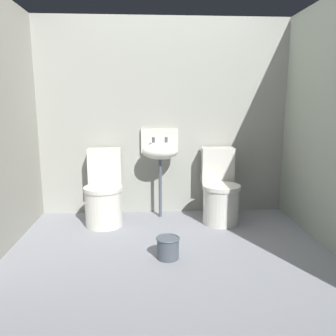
{
  "coord_description": "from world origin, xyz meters",
  "views": [
    {
      "loc": [
        -0.18,
        -2.67,
        1.28
      ],
      "look_at": [
        0.0,
        0.3,
        0.7
      ],
      "focal_mm": 36.11,
      "sensor_mm": 36.0,
      "label": 1
    }
  ],
  "objects_px": {
    "toilet_left": "(104,194)",
    "toilet_right": "(220,192)",
    "bucket": "(168,247)",
    "sink": "(160,151)"
  },
  "relations": [
    {
      "from": "sink",
      "to": "bucket",
      "type": "bearing_deg",
      "value": -88.73
    },
    {
      "from": "toilet_left",
      "to": "toilet_right",
      "type": "distance_m",
      "value": 1.25
    },
    {
      "from": "toilet_left",
      "to": "bucket",
      "type": "xyz_separation_m",
      "value": [
        0.63,
        -0.89,
        -0.23
      ]
    },
    {
      "from": "toilet_right",
      "to": "sink",
      "type": "distance_m",
      "value": 0.8
    },
    {
      "from": "toilet_left",
      "to": "toilet_right",
      "type": "height_order",
      "value": "same"
    },
    {
      "from": "toilet_left",
      "to": "toilet_right",
      "type": "bearing_deg",
      "value": 177.61
    },
    {
      "from": "sink",
      "to": "bucket",
      "type": "relative_size",
      "value": 4.98
    },
    {
      "from": "toilet_left",
      "to": "sink",
      "type": "bearing_deg",
      "value": -165.14
    },
    {
      "from": "toilet_right",
      "to": "sink",
      "type": "bearing_deg",
      "value": -13.59
    },
    {
      "from": "toilet_right",
      "to": "bucket",
      "type": "height_order",
      "value": "toilet_right"
    }
  ]
}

